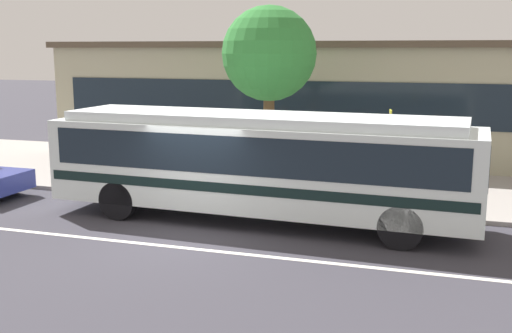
% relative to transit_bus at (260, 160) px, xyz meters
% --- Properties ---
extents(ground_plane, '(120.00, 120.00, 0.00)m').
position_rel_transit_bus_xyz_m(ground_plane, '(-1.29, -1.78, -1.60)').
color(ground_plane, '#38363F').
extents(sidewalk_slab, '(60.00, 8.00, 0.12)m').
position_rel_transit_bus_xyz_m(sidewalk_slab, '(-1.29, 5.35, -1.54)').
color(sidewalk_slab, gray).
rests_on(sidewalk_slab, ground_plane).
extents(lane_stripe_center, '(56.00, 0.16, 0.01)m').
position_rel_transit_bus_xyz_m(lane_stripe_center, '(-1.29, -2.58, -1.60)').
color(lane_stripe_center, silver).
rests_on(lane_stripe_center, ground_plane).
extents(transit_bus, '(10.89, 2.86, 2.75)m').
position_rel_transit_bus_xyz_m(transit_bus, '(0.00, 0.00, 0.00)').
color(transit_bus, silver).
rests_on(transit_bus, ground_plane).
extents(pedestrian_waiting_near_sign, '(0.44, 0.44, 1.63)m').
position_rel_transit_bus_xyz_m(pedestrian_waiting_near_sign, '(3.99, 3.13, -0.52)').
color(pedestrian_waiting_near_sign, '#2A3747').
rests_on(pedestrian_waiting_near_sign, sidewalk_slab).
extents(pedestrian_walking_along_curb, '(0.48, 0.48, 1.72)m').
position_rel_transit_bus_xyz_m(pedestrian_walking_along_curb, '(-2.45, 3.07, -0.47)').
color(pedestrian_walking_along_curb, '#685954').
rests_on(pedestrian_walking_along_curb, sidewalk_slab).
extents(pedestrian_standing_by_tree, '(0.42, 0.42, 1.72)m').
position_rel_transit_bus_xyz_m(pedestrian_standing_by_tree, '(1.12, 3.00, -0.47)').
color(pedestrian_standing_by_tree, navy).
rests_on(pedestrian_standing_by_tree, sidewalk_slab).
extents(bus_stop_sign, '(0.11, 0.44, 2.63)m').
position_rel_transit_bus_xyz_m(bus_stop_sign, '(2.99, 2.04, 0.20)').
color(bus_stop_sign, gray).
rests_on(bus_stop_sign, sidewalk_slab).
extents(street_tree_near_stop, '(2.93, 2.93, 5.53)m').
position_rel_transit_bus_xyz_m(street_tree_near_stop, '(-0.94, 3.99, 2.55)').
color(street_tree_near_stop, brown).
rests_on(street_tree_near_stop, sidewalk_slab).
extents(station_building, '(21.79, 7.10, 4.60)m').
position_rel_transit_bus_xyz_m(station_building, '(-0.40, 10.70, 0.71)').
color(station_building, '#A7A285').
rests_on(station_building, ground_plane).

